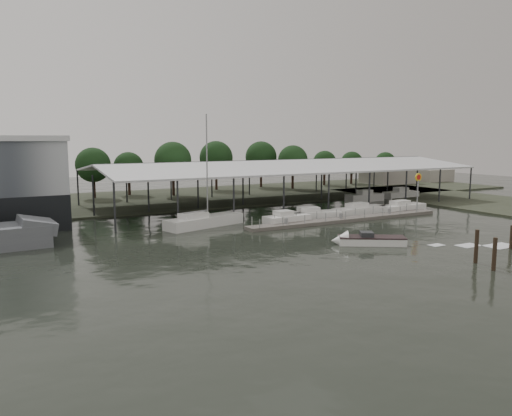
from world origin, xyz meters
TOP-DOWN VIEW (x-y plane):
  - ground at (0.00, 0.00)m, footprint 200.00×200.00m
  - land_strip_far at (0.00, 42.00)m, footprint 140.00×30.00m
  - land_strip_east at (45.00, 10.00)m, footprint 20.00×60.00m
  - covered_boat_shed at (17.00, 28.00)m, footprint 58.24×24.00m
  - floating_dock at (15.00, 10.00)m, footprint 28.00×2.00m
  - shell_fuel_sign at (27.00, 9.99)m, footprint 1.10×0.18m
  - distant_commercial_buildings at (59.03, 44.69)m, footprint 22.00×8.00m
  - white_sailboat at (-2.29, 14.85)m, footprint 10.34×5.35m
  - speedboat_underway at (7.65, -1.76)m, footprint 16.08×10.65m
  - moored_cruiser_0 at (7.19, 11.80)m, footprint 5.96×2.70m
  - moored_cruiser_1 at (11.61, 12.94)m, footprint 7.65×3.69m
  - moored_cruiser_2 at (19.62, 13.14)m, footprint 8.64×3.12m
  - moored_cruiser_3 at (26.60, 12.33)m, footprint 7.66×2.82m
  - horizon_tree_line at (19.54, 47.99)m, footprint 69.69×12.34m

SIDE VIEW (x-z plane):
  - ground at x=0.00m, z-range 0.00..0.00m
  - land_strip_far at x=0.00m, z-range -0.05..0.25m
  - land_strip_east at x=45.00m, z-range -0.05..0.25m
  - floating_dock at x=15.00m, z-range -0.50..0.90m
  - speedboat_underway at x=7.65m, z-range -0.61..1.39m
  - moored_cruiser_0 at x=7.19m, z-range -0.24..1.46m
  - moored_cruiser_1 at x=11.61m, z-range -0.24..1.46m
  - moored_cruiser_2 at x=19.62m, z-range -0.24..1.46m
  - moored_cruiser_3 at x=26.60m, z-range -0.24..1.46m
  - white_sailboat at x=-2.29m, z-range -5.92..7.22m
  - distant_commercial_buildings at x=59.03m, z-range -0.16..3.84m
  - shell_fuel_sign at x=27.00m, z-range 1.15..6.70m
  - horizon_tree_line at x=19.54m, z-range 1.00..10.68m
  - covered_boat_shed at x=17.00m, z-range 2.65..9.61m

